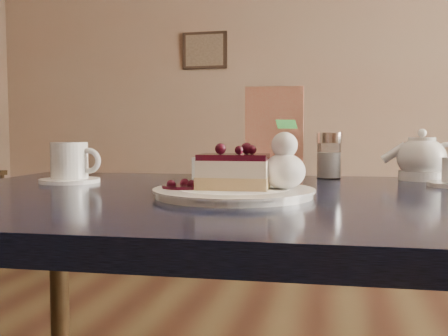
% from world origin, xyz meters
% --- Properties ---
extents(main_table, '(1.14, 0.79, 0.69)m').
position_xyz_m(main_table, '(-0.22, 0.41, 0.62)').
color(main_table, black).
rests_on(main_table, ground).
extents(dessert_plate, '(0.25, 0.25, 0.01)m').
position_xyz_m(dessert_plate, '(-0.22, 0.37, 0.70)').
color(dessert_plate, white).
rests_on(dessert_plate, main_table).
extents(cheesecake_slice, '(0.11, 0.08, 0.06)m').
position_xyz_m(cheesecake_slice, '(-0.22, 0.37, 0.73)').
color(cheesecake_slice, '#E8B582').
rests_on(cheesecake_slice, dessert_plate).
extents(whipped_cream, '(0.07, 0.07, 0.06)m').
position_xyz_m(whipped_cream, '(-0.14, 0.38, 0.73)').
color(whipped_cream, white).
rests_on(whipped_cream, dessert_plate).
extents(berry_sauce, '(0.07, 0.07, 0.01)m').
position_xyz_m(berry_sauce, '(-0.30, 0.36, 0.71)').
color(berry_sauce, black).
rests_on(berry_sauce, dessert_plate).
extents(coffee_set, '(0.13, 0.12, 0.08)m').
position_xyz_m(coffee_set, '(-0.59, 0.51, 0.73)').
color(coffee_set, white).
rests_on(coffee_set, main_table).
extents(tea_set, '(0.20, 0.22, 0.10)m').
position_xyz_m(tea_set, '(0.12, 0.70, 0.73)').
color(tea_set, white).
rests_on(tea_set, main_table).
extents(menu_card, '(0.13, 0.03, 0.20)m').
position_xyz_m(menu_card, '(-0.20, 0.71, 0.79)').
color(menu_card, '#FFE0B0').
rests_on(menu_card, main_table).
extents(sugar_shaker, '(0.06, 0.06, 0.10)m').
position_xyz_m(sugar_shaker, '(-0.08, 0.72, 0.74)').
color(sugar_shaker, white).
rests_on(sugar_shaker, main_table).
extents(napkin_stack, '(0.12, 0.12, 0.05)m').
position_xyz_m(napkin_stack, '(-0.32, 0.71, 0.71)').
color(napkin_stack, white).
rests_on(napkin_stack, main_table).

